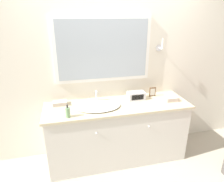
{
  "coord_description": "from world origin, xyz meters",
  "views": [
    {
      "loc": [
        -0.63,
        -2.01,
        1.98
      ],
      "look_at": [
        -0.08,
        0.33,
        1.05
      ],
      "focal_mm": 32.0,
      "sensor_mm": 36.0,
      "label": 1
    }
  ],
  "objects_px": {
    "soap_bottle": "(68,112)",
    "picture_frame": "(152,92)",
    "appliance_box": "(136,96)",
    "sink_basin": "(99,106)"
  },
  "relations": [
    {
      "from": "soap_bottle",
      "to": "picture_frame",
      "type": "bearing_deg",
      "value": 16.65
    },
    {
      "from": "sink_basin",
      "to": "picture_frame",
      "type": "xyz_separation_m",
      "value": [
        0.83,
        0.18,
        0.05
      ]
    },
    {
      "from": "soap_bottle",
      "to": "appliance_box",
      "type": "height_order",
      "value": "soap_bottle"
    },
    {
      "from": "soap_bottle",
      "to": "picture_frame",
      "type": "height_order",
      "value": "soap_bottle"
    },
    {
      "from": "sink_basin",
      "to": "soap_bottle",
      "type": "height_order",
      "value": "sink_basin"
    },
    {
      "from": "appliance_box",
      "to": "picture_frame",
      "type": "height_order",
      "value": "picture_frame"
    },
    {
      "from": "sink_basin",
      "to": "picture_frame",
      "type": "relative_size",
      "value": 3.98
    },
    {
      "from": "appliance_box",
      "to": "picture_frame",
      "type": "relative_size",
      "value": 1.73
    },
    {
      "from": "appliance_box",
      "to": "sink_basin",
      "type": "bearing_deg",
      "value": -166.22
    },
    {
      "from": "soap_bottle",
      "to": "sink_basin",
      "type": "bearing_deg",
      "value": 24.61
    }
  ]
}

